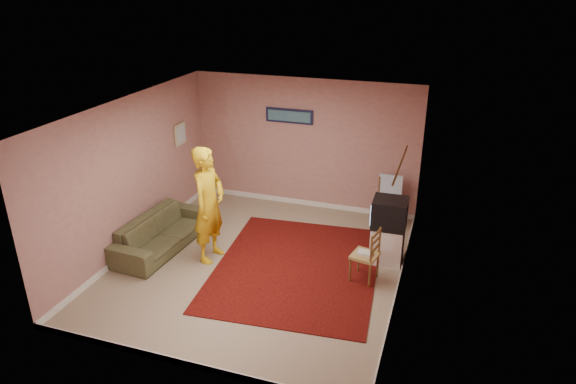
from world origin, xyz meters
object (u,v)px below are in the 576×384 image
(chair_b, at_px, (365,249))
(chair_a, at_px, (388,199))
(tv_cabinet, at_px, (387,244))
(sofa, at_px, (162,232))
(person, at_px, (209,205))
(crt_tv, at_px, (389,213))

(chair_b, bearing_deg, chair_a, -170.43)
(tv_cabinet, relative_size, chair_b, 1.37)
(sofa, height_order, person, person)
(tv_cabinet, xyz_separation_m, crt_tv, (-0.01, -0.00, 0.56))
(person, bearing_deg, sofa, 92.25)
(sofa, distance_m, person, 1.18)
(chair_a, relative_size, person, 0.26)
(crt_tv, distance_m, chair_b, 0.78)
(tv_cabinet, height_order, chair_a, chair_a)
(tv_cabinet, bearing_deg, sofa, -168.74)
(chair_b, bearing_deg, crt_tv, 170.68)
(tv_cabinet, relative_size, chair_a, 1.28)
(chair_b, height_order, person, person)
(chair_b, height_order, sofa, chair_b)
(sofa, bearing_deg, person, -88.39)
(chair_a, relative_size, chair_b, 1.07)
(person, bearing_deg, crt_tv, -69.65)
(tv_cabinet, distance_m, person, 2.97)
(crt_tv, xyz_separation_m, chair_a, (-0.18, 1.28, -0.31))
(person, bearing_deg, chair_a, -46.95)
(chair_a, bearing_deg, crt_tv, -90.00)
(tv_cabinet, xyz_separation_m, chair_a, (-0.18, 1.28, 0.25))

